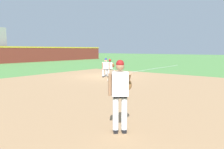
{
  "coord_description": "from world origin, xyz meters",
  "views": [
    {
      "loc": [
        -13.41,
        -10.93,
        2.11
      ],
      "look_at": [
        -6.33,
        -5.47,
        1.08
      ],
      "focal_mm": 35.0,
      "sensor_mm": 36.0,
      "label": 1
    }
  ],
  "objects_px": {
    "baserunner": "(106,67)",
    "first_base_bag": "(106,75)",
    "baseball": "(108,80)",
    "pitcher": "(120,92)",
    "first_baseman": "(110,66)"
  },
  "relations": [
    {
      "from": "baseball",
      "to": "first_baseman",
      "type": "distance_m",
      "value": 3.22
    },
    {
      "from": "first_base_bag",
      "to": "baserunner",
      "type": "relative_size",
      "value": 0.26
    },
    {
      "from": "first_base_bag",
      "to": "baseball",
      "type": "distance_m",
      "value": 2.59
    },
    {
      "from": "baseball",
      "to": "pitcher",
      "type": "bearing_deg",
      "value": -139.2
    },
    {
      "from": "baseball",
      "to": "first_baseman",
      "type": "xyz_separation_m",
      "value": [
        2.58,
        1.8,
        0.69
      ]
    },
    {
      "from": "pitcher",
      "to": "first_baseman",
      "type": "bearing_deg",
      "value": 39.31
    },
    {
      "from": "first_base_bag",
      "to": "baseball",
      "type": "xyz_separation_m",
      "value": [
        -1.94,
        -1.71,
        -0.01
      ]
    },
    {
      "from": "baserunner",
      "to": "pitcher",
      "type": "bearing_deg",
      "value": -138.83
    },
    {
      "from": "baseball",
      "to": "pitcher",
      "type": "xyz_separation_m",
      "value": [
        -7.05,
        -6.09,
        1.02
      ]
    },
    {
      "from": "first_base_bag",
      "to": "baseball",
      "type": "relative_size",
      "value": 5.14
    },
    {
      "from": "first_base_bag",
      "to": "baserunner",
      "type": "bearing_deg",
      "value": -142.56
    },
    {
      "from": "baserunner",
      "to": "first_base_bag",
      "type": "bearing_deg",
      "value": 37.44
    },
    {
      "from": "pitcher",
      "to": "first_base_bag",
      "type": "bearing_deg",
      "value": 40.92
    },
    {
      "from": "pitcher",
      "to": "baseball",
      "type": "bearing_deg",
      "value": 40.8
    },
    {
      "from": "first_baseman",
      "to": "baseball",
      "type": "bearing_deg",
      "value": -145.08
    }
  ]
}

